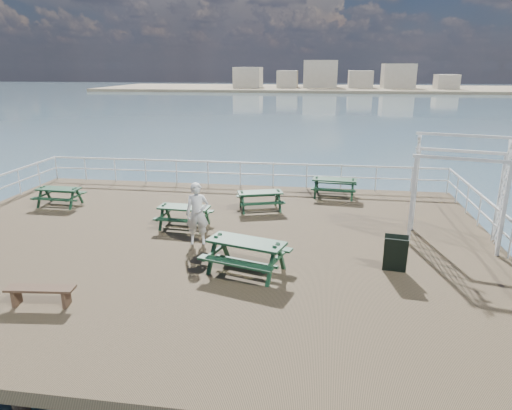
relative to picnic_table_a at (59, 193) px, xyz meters
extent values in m
cube|color=brown|center=(6.34, -2.88, -0.65)|extent=(18.00, 14.00, 0.30)
plane|color=#476977|center=(6.34, 37.12, -2.50)|extent=(300.00, 300.00, 0.00)
cube|color=tan|center=(21.34, 132.12, -2.10)|extent=(160.00, 40.00, 0.80)
cube|color=beige|center=(-13.66, 129.12, 1.30)|extent=(8.00, 8.00, 6.00)
cube|color=beige|center=(-1.66, 129.12, 0.80)|extent=(6.00, 8.00, 5.00)
cube|color=beige|center=(8.34, 129.12, 2.30)|extent=(10.00, 8.00, 8.00)
cube|color=beige|center=(20.34, 129.12, 0.80)|extent=(7.00, 8.00, 5.00)
cube|color=beige|center=(31.34, 129.12, 1.80)|extent=(9.00, 8.00, 7.00)
cube|color=beige|center=(44.34, 129.12, 0.30)|extent=(6.00, 8.00, 4.00)
cylinder|color=brown|center=(-1.16, 2.62, -1.85)|extent=(0.36, 0.36, 2.10)
cylinder|color=brown|center=(13.84, 2.62, -1.85)|extent=(0.36, 0.36, 2.10)
cube|color=silver|center=(6.34, 3.97, 0.55)|extent=(17.70, 0.07, 0.07)
cube|color=silver|center=(6.34, 3.97, 0.05)|extent=(17.70, 0.05, 0.05)
cylinder|color=silver|center=(-2.51, 3.97, 0.05)|extent=(0.05, 0.05, 1.10)
cube|color=silver|center=(15.19, -2.88, 0.05)|extent=(0.05, 13.70, 0.05)
cube|color=#13351C|center=(0.00, 0.00, 0.16)|extent=(1.61, 0.66, 0.05)
cube|color=#13351C|center=(0.01, 0.53, -0.10)|extent=(1.60, 0.26, 0.04)
cube|color=#13351C|center=(-0.01, -0.53, -0.10)|extent=(1.60, 0.26, 0.04)
cube|color=#13351C|center=(-0.66, 0.02, -0.12)|extent=(0.10, 1.29, 0.05)
cube|color=#13351C|center=(0.66, -0.02, -0.12)|extent=(0.10, 1.29, 0.05)
cube|color=#13351C|center=(-0.66, 0.28, -0.16)|extent=(0.08, 0.46, 0.78)
cube|color=#13351C|center=(-0.67, -0.25, -0.16)|extent=(0.08, 0.46, 0.78)
cube|color=#13351C|center=(0.67, 0.25, -0.16)|extent=(0.08, 0.46, 0.78)
cube|color=#13351C|center=(0.66, -0.28, -0.16)|extent=(0.08, 0.46, 0.78)
cube|color=#13351C|center=(0.00, 0.00, -0.28)|extent=(1.42, 0.10, 0.05)
cube|color=#13351C|center=(7.70, 0.55, 0.17)|extent=(1.75, 1.10, 0.05)
cube|color=#13351C|center=(7.54, 1.07, -0.09)|extent=(1.62, 0.72, 0.05)
cube|color=#13351C|center=(7.87, 0.04, -0.09)|extent=(1.62, 0.72, 0.05)
cube|color=#13351C|center=(7.06, 0.35, -0.11)|extent=(0.47, 1.27, 0.05)
cube|color=#13351C|center=(8.35, 0.76, -0.11)|extent=(0.47, 1.27, 0.05)
cube|color=#13351C|center=(6.97, 0.60, -0.15)|extent=(0.21, 0.47, 0.79)
cube|color=#13351C|center=(7.14, 0.09, -0.15)|extent=(0.21, 0.47, 0.79)
cube|color=#13351C|center=(8.27, 1.02, -0.15)|extent=(0.21, 0.47, 0.79)
cube|color=#13351C|center=(8.43, 0.50, -0.15)|extent=(0.21, 0.47, 0.79)
cube|color=#13351C|center=(7.70, 0.55, -0.27)|extent=(1.40, 0.51, 0.05)
cube|color=#13351C|center=(10.46, 2.77, 0.23)|extent=(1.82, 0.85, 0.06)
cube|color=#13351C|center=(10.52, 3.35, -0.06)|extent=(1.77, 0.41, 0.05)
cube|color=#13351C|center=(10.41, 2.18, -0.06)|extent=(1.77, 0.41, 0.05)
cube|color=#13351C|center=(9.73, 2.84, -0.08)|extent=(0.22, 1.42, 0.06)
cube|color=#13351C|center=(11.19, 2.70, -0.08)|extent=(0.22, 1.42, 0.06)
cube|color=#13351C|center=(9.76, 3.13, -0.13)|extent=(0.13, 0.51, 0.86)
cube|color=#13351C|center=(9.71, 2.55, -0.13)|extent=(0.13, 0.51, 0.86)
cube|color=#13351C|center=(11.22, 2.99, -0.13)|extent=(0.13, 0.51, 0.86)
cube|color=#13351C|center=(11.16, 2.40, -0.13)|extent=(0.13, 0.51, 0.86)
cube|color=#13351C|center=(10.46, 2.77, -0.25)|extent=(1.56, 0.23, 0.06)
cube|color=#13351C|center=(5.47, -1.68, 0.19)|extent=(1.70, 0.74, 0.06)
cube|color=#13351C|center=(5.50, -1.13, -0.08)|extent=(1.68, 0.32, 0.05)
cube|color=#13351C|center=(5.44, -2.24, -0.08)|extent=(1.68, 0.32, 0.05)
cube|color=#13351C|center=(4.78, -1.65, -0.10)|extent=(0.15, 1.34, 0.06)
cube|color=#13351C|center=(6.16, -1.72, -0.10)|extent=(0.15, 1.34, 0.06)
cube|color=#13351C|center=(4.79, -1.37, -0.15)|extent=(0.10, 0.48, 0.81)
cube|color=#13351C|center=(4.76, -1.92, -0.15)|extent=(0.10, 0.48, 0.81)
cube|color=#13351C|center=(6.18, -1.45, -0.15)|extent=(0.10, 0.48, 0.81)
cube|color=#13351C|center=(6.15, -2.00, -0.15)|extent=(0.10, 0.48, 0.81)
cube|color=#13351C|center=(5.47, -1.68, -0.27)|extent=(1.48, 0.16, 0.06)
cube|color=#13351C|center=(8.08, -4.78, 0.32)|extent=(2.13, 1.30, 0.07)
cube|color=#13351C|center=(8.27, -4.14, 0.00)|extent=(1.99, 0.82, 0.06)
cube|color=#13351C|center=(7.90, -5.41, 0.00)|extent=(1.99, 0.82, 0.06)
cube|color=#13351C|center=(7.28, -4.55, -0.02)|extent=(0.53, 1.57, 0.07)
cube|color=#13351C|center=(8.88, -5.01, -0.02)|extent=(0.53, 1.57, 0.07)
cube|color=#13351C|center=(7.38, -4.23, -0.08)|extent=(0.24, 0.57, 0.97)
cube|color=#13351C|center=(7.19, -4.86, -0.08)|extent=(0.24, 0.57, 0.97)
cube|color=#13351C|center=(8.97, -4.69, -0.08)|extent=(0.24, 0.57, 0.97)
cube|color=#13351C|center=(8.79, -5.33, -0.08)|extent=(0.24, 0.57, 0.97)
cube|color=#13351C|center=(8.08, -4.78, -0.22)|extent=(1.72, 0.58, 0.07)
cube|color=brown|center=(3.83, -7.19, -0.09)|extent=(1.55, 0.52, 0.06)
cube|color=brown|center=(3.26, -7.25, -0.31)|extent=(0.11, 0.33, 0.38)
cube|color=brown|center=(4.39, -7.13, -0.31)|extent=(0.11, 0.33, 0.38)
cube|color=silver|center=(12.60, -2.12, 0.82)|extent=(0.12, 0.12, 2.64)
cube|color=silver|center=(12.92, -0.84, 0.82)|extent=(0.12, 0.12, 2.64)
cube|color=silver|center=(14.95, -2.70, 0.82)|extent=(0.12, 0.12, 2.64)
cube|color=silver|center=(15.27, -1.42, 0.82)|extent=(0.12, 0.12, 2.64)
cube|color=silver|center=(13.78, -2.41, 2.19)|extent=(2.59, 0.72, 0.09)
cube|color=silver|center=(14.09, -1.13, 2.19)|extent=(2.59, 0.72, 0.09)
cube|color=silver|center=(13.94, -1.77, 2.75)|extent=(2.58, 0.71, 0.08)
cube|color=black|center=(11.89, -4.31, -0.02)|extent=(0.63, 0.33, 0.98)
cube|color=black|center=(11.92, -4.11, -0.02)|extent=(0.63, 0.33, 0.98)
imported|color=silver|center=(6.31, -3.04, 0.44)|extent=(0.77, 0.60, 1.88)
camera|label=1|loc=(9.92, -15.54, 4.66)|focal=32.00mm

